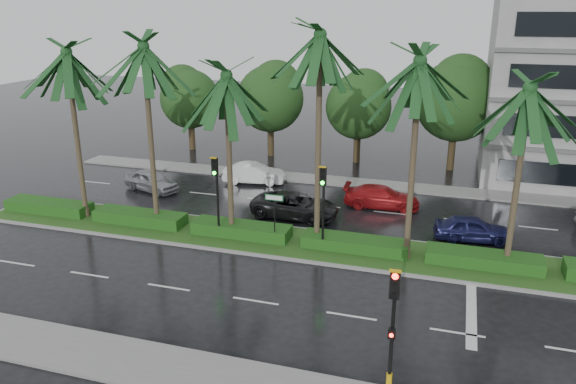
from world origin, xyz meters
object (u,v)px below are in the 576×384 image
(car_silver, at_px, (152,181))
(car_blue, at_px, (472,228))
(car_red, at_px, (382,197))
(car_white, at_px, (254,173))
(car_darkgrey, at_px, (295,205))
(signal_median_left, at_px, (216,185))
(street_sign, at_px, (274,207))
(signal_near, at_px, (392,327))

(car_silver, height_order, car_blue, car_silver)
(car_red, xyz_separation_m, car_blue, (5.19, -3.63, 0.00))
(car_white, distance_m, car_darkgrey, 6.99)
(car_silver, height_order, car_white, car_white)
(car_blue, bearing_deg, car_red, 47.80)
(signal_median_left, height_order, car_darkgrey, signal_median_left)
(signal_median_left, bearing_deg, car_white, 99.79)
(street_sign, relative_size, car_white, 0.62)
(signal_near, height_order, car_red, signal_near)
(car_red, relative_size, car_blue, 1.17)
(car_white, xyz_separation_m, car_blue, (14.19, -5.89, -0.03))
(car_silver, distance_m, car_white, 6.80)
(street_sign, distance_m, car_silver, 12.22)
(street_sign, bearing_deg, signal_median_left, -176.53)
(signal_near, xyz_separation_m, car_silver, (-17.50, 15.96, -1.82))
(car_red, bearing_deg, car_darkgrey, 121.48)
(car_silver, bearing_deg, car_red, -66.33)
(signal_near, distance_m, signal_median_left, 13.93)
(car_darkgrey, bearing_deg, car_blue, -90.24)
(street_sign, height_order, car_darkgrey, street_sign)
(car_darkgrey, bearing_deg, car_white, 43.01)
(car_white, relative_size, car_blue, 1.08)
(signal_median_left, bearing_deg, car_darkgrey, 57.66)
(car_silver, bearing_deg, signal_median_left, -111.10)
(car_darkgrey, relative_size, car_red, 1.11)
(signal_near, height_order, street_sign, signal_near)
(car_silver, relative_size, car_white, 0.96)
(signal_near, xyz_separation_m, car_blue, (2.50, 13.59, -1.85))
(car_blue, bearing_deg, street_sign, 104.17)
(street_sign, xyz_separation_m, car_white, (-4.69, 9.61, -1.44))
(street_sign, height_order, car_blue, street_sign)
(signal_near, relative_size, car_white, 1.05)
(signal_near, distance_m, car_white, 22.79)
(car_white, distance_m, car_blue, 15.36)
(car_red, bearing_deg, car_white, 72.89)
(car_darkgrey, bearing_deg, signal_near, -150.09)
(signal_median_left, xyz_separation_m, car_red, (7.31, 7.53, -2.35))
(signal_median_left, relative_size, car_blue, 1.13)
(street_sign, bearing_deg, car_white, 116.01)
(car_white, bearing_deg, signal_near, -158.56)
(signal_median_left, height_order, street_sign, signal_median_left)
(signal_near, xyz_separation_m, car_red, (-2.69, 17.22, -1.85))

